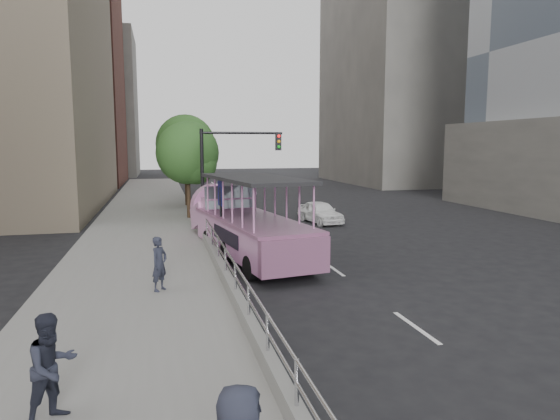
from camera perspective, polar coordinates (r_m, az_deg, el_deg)
The scene contains 15 objects.
ground at distance 14.20m, azimuth 7.70°, elevation -10.71°, with size 160.00×160.00×0.00m, color black.
sidewalk at distance 22.97m, azimuth -15.34°, elevation -3.50°, with size 5.50×80.00×0.30m, color gray.
kerb_wall at distance 15.19m, azimuth -6.22°, elevation -7.58°, with size 0.24×30.00×0.36m, color gray.
guardrail at distance 15.03m, azimuth -6.26°, elevation -5.14°, with size 0.07×22.00×0.71m.
duck_boat at distance 19.99m, azimuth -4.17°, elevation -1.81°, with size 3.88×9.97×3.23m.
car at distance 28.41m, azimuth 4.63°, elevation -0.23°, with size 1.47×3.64×1.24m, color white.
pedestrian_near at distance 14.56m, azimuth -13.62°, elevation -5.99°, with size 0.57×0.37×1.55m, color #282C3B.
pedestrian_mid at distance 8.47m, azimuth -24.62°, elevation -16.02°, with size 0.81×0.63×1.66m, color #282C3B.
parking_sign at distance 19.39m, azimuth -6.78°, elevation -0.03°, with size 0.14×0.69×3.07m.
traffic_signal at distance 25.28m, azimuth -6.20°, elevation 5.35°, with size 4.20×0.32×5.20m.
street_tree_near at distance 28.54m, azimuth -10.30°, elevation 6.15°, with size 3.52×3.52×5.72m.
street_tree_far at distance 34.53m, azimuth -10.57°, elevation 7.16°, with size 3.97×3.97×6.45m.
midrise_brick at distance 62.54m, azimuth -26.37°, elevation 14.60°, with size 18.00×16.00×26.00m, color brown.
midrise_stone_a at distance 63.78m, azimuth 16.54°, elevation 17.63°, with size 20.00×20.00×32.00m, color gray.
midrise_stone_b at distance 77.55m, azimuth -22.14°, elevation 11.05°, with size 16.00×14.00×20.00m, color gray.
Camera 1 is at (-4.95, -12.55, 4.41)m, focal length 32.00 mm.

